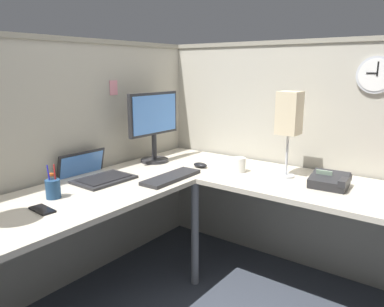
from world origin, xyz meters
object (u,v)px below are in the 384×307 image
(pen_cup, at_px, (53,188))
(desk_lamp_paper, at_px, (289,116))
(computer_mouse, at_px, (200,165))
(wall_clock, at_px, (376,75))
(laptop, at_px, (94,174))
(coffee_mug, at_px, (240,165))
(monitor, at_px, (154,122))
(keyboard, at_px, (171,177))
(cell_phone, at_px, (42,210))
(office_phone, at_px, (330,181))

(pen_cup, bearing_deg, desk_lamp_paper, -36.34)
(computer_mouse, height_order, wall_clock, wall_clock)
(laptop, height_order, wall_clock, wall_clock)
(laptop, relative_size, coffee_mug, 4.05)
(monitor, bearing_deg, wall_clock, -69.15)
(keyboard, relative_size, pen_cup, 2.39)
(desk_lamp_paper, bearing_deg, cell_phone, 150.63)
(monitor, distance_m, wall_clock, 1.45)
(computer_mouse, height_order, pen_cup, pen_cup)
(monitor, xyz_separation_m, cell_phone, (-1.04, -0.22, -0.29))
(keyboard, bearing_deg, coffee_mug, -34.15)
(pen_cup, relative_size, wall_clock, 0.82)
(monitor, height_order, laptop, monitor)
(monitor, bearing_deg, cell_phone, -168.07)
(cell_phone, xyz_separation_m, desk_lamp_paper, (1.24, -0.70, 0.38))
(keyboard, xyz_separation_m, cell_phone, (-0.77, 0.16, -0.01))
(coffee_mug, bearing_deg, pen_cup, 152.80)
(keyboard, bearing_deg, monitor, 53.80)
(office_phone, bearing_deg, wall_clock, -17.00)
(pen_cup, height_order, coffee_mug, pen_cup)
(monitor, height_order, computer_mouse, monitor)
(wall_clock, bearing_deg, keyboard, 129.16)
(cell_phone, height_order, coffee_mug, coffee_mug)
(desk_lamp_paper, bearing_deg, office_phone, -101.52)
(pen_cup, bearing_deg, computer_mouse, -14.94)
(wall_clock, bearing_deg, desk_lamp_paper, 126.27)
(computer_mouse, bearing_deg, keyboard, -177.19)
(office_phone, bearing_deg, computer_mouse, 95.64)
(laptop, xyz_separation_m, cell_phone, (-0.50, -0.24, -0.02))
(pen_cup, bearing_deg, keyboard, -23.32)
(monitor, relative_size, wall_clock, 2.27)
(pen_cup, height_order, desk_lamp_paper, desk_lamp_paper)
(office_phone, xyz_separation_m, wall_clock, (0.35, -0.11, 0.59))
(laptop, xyz_separation_m, office_phone, (0.68, -1.23, 0.01))
(computer_mouse, xyz_separation_m, desk_lamp_paper, (0.14, -0.56, 0.37))
(cell_phone, bearing_deg, monitor, 16.51)
(monitor, height_order, coffee_mug, monitor)
(pen_cup, xyz_separation_m, wall_clock, (1.40, -1.22, 0.57))
(keyboard, bearing_deg, desk_lamp_paper, -50.04)
(pen_cup, distance_m, office_phone, 1.52)
(keyboard, bearing_deg, wall_clock, -52.04)
(monitor, bearing_deg, laptop, 177.90)
(monitor, relative_size, cell_phone, 3.47)
(pen_cup, bearing_deg, laptop, 18.79)
(computer_mouse, xyz_separation_m, cell_phone, (-1.10, 0.14, -0.01))
(monitor, relative_size, coffee_mug, 5.21)
(laptop, relative_size, computer_mouse, 3.74)
(laptop, height_order, office_phone, laptop)
(computer_mouse, height_order, cell_phone, computer_mouse)
(monitor, distance_m, coffee_mug, 0.69)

